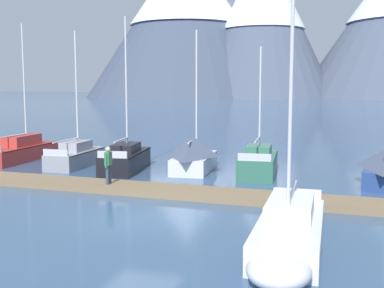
# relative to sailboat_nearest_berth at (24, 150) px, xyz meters

# --- Properties ---
(ground_plane) EXTENTS (700.00, 700.00, 0.00)m
(ground_plane) POSITION_rel_sailboat_nearest_berth_xyz_m (12.69, -10.53, -0.64)
(ground_plane) COLOR #38567A
(mountain_west_summit) EXTENTS (84.87, 84.87, 64.82)m
(mountain_west_summit) POSITION_rel_sailboat_nearest_berth_xyz_m (-46.19, 172.71, 33.95)
(mountain_west_summit) COLOR #424C60
(mountain_west_summit) RESTS_ON ground
(mountain_central_massif) EXTENTS (57.19, 57.19, 59.83)m
(mountain_central_massif) POSITION_rel_sailboat_nearest_berth_xyz_m (-13.22, 169.04, 31.34)
(mountain_central_massif) COLOR #4C566B
(mountain_central_massif) RESTS_ON ground
(dock) EXTENTS (28.55, 2.66, 0.30)m
(dock) POSITION_rel_sailboat_nearest_berth_xyz_m (12.69, -6.53, -0.50)
(dock) COLOR #846B4C
(dock) RESTS_ON ground
(sailboat_nearest_berth) EXTENTS (2.00, 6.96, 8.59)m
(sailboat_nearest_berth) POSITION_rel_sailboat_nearest_berth_xyz_m (0.00, 0.00, 0.00)
(sailboat_nearest_berth) COLOR #B2332D
(sailboat_nearest_berth) RESTS_ON ground
(sailboat_second_berth) EXTENTS (1.91, 6.07, 7.85)m
(sailboat_second_berth) POSITION_rel_sailboat_nearest_berth_xyz_m (4.42, -0.64, -0.05)
(sailboat_second_berth) COLOR #93939E
(sailboat_second_berth) RESTS_ON ground
(sailboat_mid_dock_port) EXTENTS (2.52, 5.90, 8.49)m
(sailboat_mid_dock_port) POSITION_rel_sailboat_nearest_berth_xyz_m (7.79, -1.21, 0.00)
(sailboat_mid_dock_port) COLOR black
(sailboat_mid_dock_port) RESTS_ON ground
(sailboat_mid_dock_starboard) EXTENTS (2.47, 5.54, 7.77)m
(sailboat_mid_dock_starboard) POSITION_rel_sailboat_nearest_berth_xyz_m (11.52, -0.40, 0.27)
(sailboat_mid_dock_starboard) COLOR silver
(sailboat_mid_dock_starboard) RESTS_ON ground
(sailboat_far_berth) EXTENTS (2.21, 5.47, 6.75)m
(sailboat_far_berth) POSITION_rel_sailboat_nearest_berth_xyz_m (15.13, -0.38, 0.02)
(sailboat_far_berth) COLOR #336B56
(sailboat_far_berth) RESTS_ON ground
(sailboat_outer_slip) EXTENTS (1.98, 6.77, 8.81)m
(sailboat_outer_slip) POSITION_rel_sailboat_nearest_berth_xyz_m (18.06, -12.34, -0.08)
(sailboat_outer_slip) COLOR white
(sailboat_outer_slip) RESTS_ON ground
(person_on_dock) EXTENTS (0.24, 0.59, 1.69)m
(person_on_dock) POSITION_rel_sailboat_nearest_berth_xyz_m (9.40, -6.59, 0.62)
(person_on_dock) COLOR #384256
(person_on_dock) RESTS_ON dock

